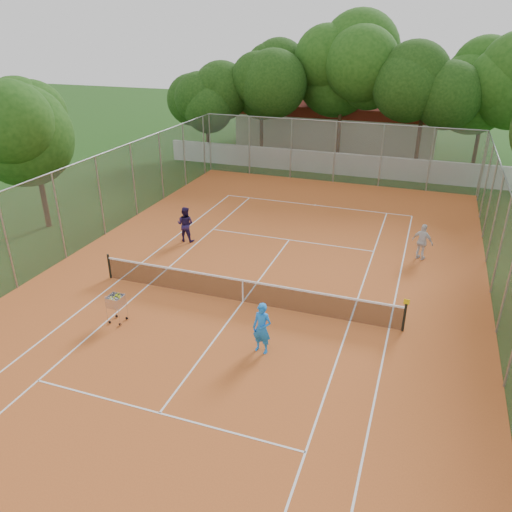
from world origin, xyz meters
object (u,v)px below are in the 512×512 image
(tennis_net, at_px, (243,291))
(player_near, at_px, (262,328))
(player_far_right, at_px, (422,242))
(player_far_left, at_px, (185,224))
(ball_hopper, at_px, (117,308))
(clubhouse, at_px, (340,118))

(tennis_net, height_order, player_near, player_near)
(player_near, xyz_separation_m, player_far_right, (4.48, 9.04, -0.04))
(player_far_left, bearing_deg, player_far_right, -173.26)
(player_far_right, distance_m, ball_hopper, 13.44)
(tennis_net, relative_size, player_near, 6.77)
(player_near, relative_size, player_far_right, 1.05)
(clubhouse, height_order, player_far_left, clubhouse)
(ball_hopper, bearing_deg, tennis_net, 58.02)
(player_far_left, xyz_separation_m, player_far_right, (10.94, 1.67, -0.03))
(tennis_net, relative_size, clubhouse, 0.72)
(tennis_net, height_order, ball_hopper, ball_hopper)
(clubhouse, bearing_deg, ball_hopper, -93.06)
(player_far_left, bearing_deg, clubhouse, -98.34)
(clubhouse, distance_m, player_near, 32.00)
(player_near, distance_m, player_far_left, 9.80)
(ball_hopper, bearing_deg, player_near, 21.40)
(clubhouse, height_order, player_far_right, clubhouse)
(player_far_right, bearing_deg, ball_hopper, 66.73)
(tennis_net, distance_m, player_far_left, 6.63)
(player_far_left, distance_m, player_far_right, 11.06)
(clubhouse, height_order, ball_hopper, clubhouse)
(clubhouse, relative_size, player_far_right, 9.82)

